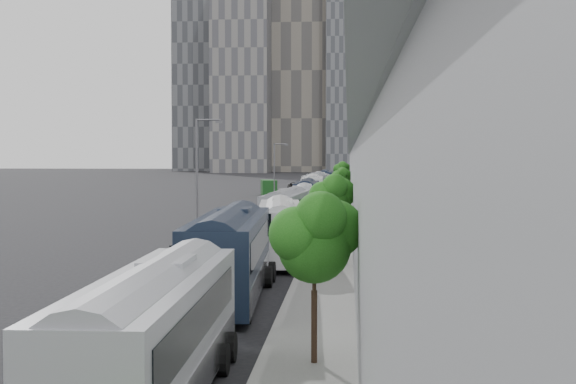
# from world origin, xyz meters

# --- Properties ---
(sidewalk) EXTENTS (10.00, 170.00, 0.12)m
(sidewalk) POSITION_xyz_m (9.00, 55.00, 0.06)
(sidewalk) COLOR gray
(sidewalk) RESTS_ON ground
(lane_line) EXTENTS (0.12, 160.00, 0.02)m
(lane_line) POSITION_xyz_m (-1.50, 55.00, 0.01)
(lane_line) COLOR gold
(lane_line) RESTS_ON ground
(depot) EXTENTS (12.45, 160.40, 7.20)m
(depot) POSITION_xyz_m (12.99, 55.00, 3.51)
(depot) COLOR gray
(depot) RESTS_ON ground
(skyline) EXTENTS (145.00, 64.00, 120.00)m
(skyline) POSITION_xyz_m (-2.90, 324.16, 50.85)
(skyline) COLOR slate
(skyline) RESTS_ON ground
(bus_0) EXTENTS (2.73, 12.17, 3.54)m
(bus_0) POSITION_xyz_m (1.99, 5.88, 1.49)
(bus_0) COLOR #9B9DA4
(bus_0) RESTS_ON ground
(bus_1) EXTENTS (3.32, 13.47, 3.91)m
(bus_1) POSITION_xyz_m (1.64, 20.86, 1.65)
(bus_1) COLOR black
(bus_1) RESTS_ON ground
(bus_2) EXTENTS (3.59, 12.54, 3.61)m
(bus_2) POSITION_xyz_m (2.70, 33.91, 1.52)
(bus_2) COLOR silver
(bus_2) RESTS_ON ground
(bus_3) EXTENTS (3.32, 12.50, 3.61)m
(bus_3) POSITION_xyz_m (1.86, 49.94, 1.52)
(bus_3) COLOR gray
(bus_3) RESTS_ON ground
(bus_4) EXTENTS (3.15, 12.17, 3.52)m
(bus_4) POSITION_xyz_m (2.52, 63.84, 1.48)
(bus_4) COLOR #B5B9C0
(bus_4) RESTS_ON ground
(bus_5) EXTENTS (2.82, 12.66, 3.69)m
(bus_5) POSITION_xyz_m (2.17, 74.75, 1.56)
(bus_5) COLOR black
(bus_5) RESTS_ON ground
(bus_6) EXTENTS (2.98, 13.16, 3.83)m
(bus_6) POSITION_xyz_m (2.12, 90.13, 1.62)
(bus_6) COLOR silver
(bus_6) RESTS_ON ground
(bus_7) EXTENTS (3.49, 13.19, 3.81)m
(bus_7) POSITION_xyz_m (1.90, 104.85, 1.61)
(bus_7) COLOR gray
(bus_7) RESTS_ON ground
(bus_8) EXTENTS (3.53, 12.80, 3.70)m
(bus_8) POSITION_xyz_m (2.24, 116.85, 1.56)
(bus_8) COLOR #989CA2
(bus_8) RESTS_ON ground
(bus_9) EXTENTS (2.90, 13.01, 3.80)m
(bus_9) POSITION_xyz_m (2.52, 130.27, 1.60)
(bus_9) COLOR #162033
(bus_9) RESTS_ON ground
(tree_0) EXTENTS (2.16, 2.16, 4.96)m
(tree_0) POSITION_xyz_m (5.72, 10.20, 3.86)
(tree_0) COLOR black
(tree_0) RESTS_ON ground
(tree_1) EXTENTS (2.15, 2.15, 4.96)m
(tree_1) POSITION_xyz_m (5.73, 33.68, 3.86)
(tree_1) COLOR black
(tree_1) RESTS_ON ground
(tree_2) EXTENTS (2.18, 2.18, 4.29)m
(tree_2) POSITION_xyz_m (5.71, 58.65, 3.18)
(tree_2) COLOR black
(tree_2) RESTS_ON ground
(tree_3) EXTENTS (1.66, 1.66, 4.55)m
(tree_3) POSITION_xyz_m (5.97, 79.37, 3.68)
(tree_3) COLOR black
(tree_3) RESTS_ON ground
(tree_4) EXTENTS (2.23, 2.23, 4.49)m
(tree_4) POSITION_xyz_m (5.68, 101.94, 3.35)
(tree_4) COLOR black
(tree_4) RESTS_ON ground
(tree_5) EXTENTS (2.45, 2.45, 5.27)m
(tree_5) POSITION_xyz_m (5.54, 126.00, 4.02)
(tree_5) COLOR black
(tree_5) RESTS_ON ground
(street_lamp_near) EXTENTS (2.04, 0.22, 9.06)m
(street_lamp_near) POSITION_xyz_m (-4.48, 46.37, 5.22)
(street_lamp_near) COLOR #59595E
(street_lamp_near) RESTS_ON ground
(street_lamp_far) EXTENTS (2.04, 0.22, 8.11)m
(street_lamp_far) POSITION_xyz_m (-3.56, 100.20, 4.73)
(street_lamp_far) COLOR #59595E
(street_lamp_far) RESTS_ON ground
(shipping_container) EXTENTS (3.22, 5.76, 2.47)m
(shipping_container) POSITION_xyz_m (-6.01, 114.94, 1.24)
(shipping_container) COLOR #133E15
(shipping_container) RESTS_ON ground
(suv) EXTENTS (3.33, 5.75, 1.51)m
(suv) POSITION_xyz_m (-2.96, 133.42, 0.75)
(suv) COLOR black
(suv) RESTS_ON ground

